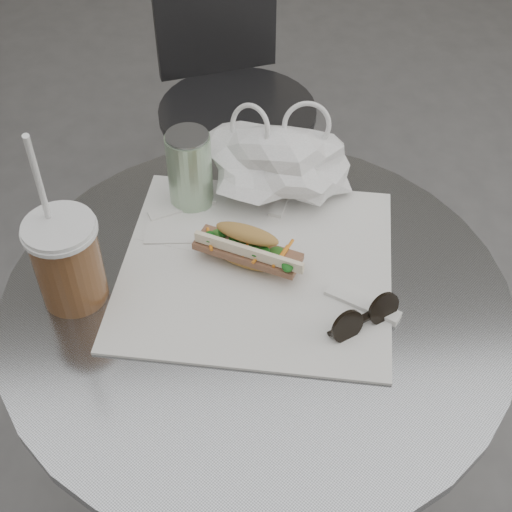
{
  "coord_description": "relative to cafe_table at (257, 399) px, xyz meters",
  "views": [
    {
      "loc": [
        -0.05,
        -0.5,
        1.54
      ],
      "look_at": [
        0.0,
        0.23,
        0.79
      ],
      "focal_mm": 50.0,
      "sensor_mm": 36.0,
      "label": 1
    }
  ],
  "objects": [
    {
      "name": "cafe_table",
      "position": [
        0.0,
        0.0,
        0.0
      ],
      "size": [
        0.76,
        0.76,
        0.74
      ],
      "color": "slate",
      "rests_on": "ground"
    },
    {
      "name": "drink_can",
      "position": [
        -0.09,
        0.22,
        0.34
      ],
      "size": [
        0.07,
        0.07,
        0.14
      ],
      "color": "#578B51",
      "rests_on": "cafe_table"
    },
    {
      "name": "chair_far",
      "position": [
        0.0,
        0.9,
        -0.12
      ],
      "size": [
        0.41,
        0.44,
        0.77
      ],
      "rotation": [
        0.0,
        0.0,
        3.37
      ],
      "color": "#2B2B2D",
      "rests_on": "ground"
    },
    {
      "name": "iced_coffee",
      "position": [
        -0.27,
        0.02,
        0.35
      ],
      "size": [
        0.11,
        0.11,
        0.3
      ],
      "color": "brown",
      "rests_on": "cafe_table"
    },
    {
      "name": "banh_mi",
      "position": [
        -0.01,
        0.07,
        0.31
      ],
      "size": [
        0.21,
        0.17,
        0.07
      ],
      "rotation": [
        0.0,
        0.0,
        -0.48
      ],
      "color": "tan",
      "rests_on": "sandwich_paper"
    },
    {
      "name": "napkin_stack",
      "position": [
        -0.12,
        0.16,
        0.28
      ],
      "size": [
        0.13,
        0.13,
        0.01
      ],
      "color": "white",
      "rests_on": "cafe_table"
    },
    {
      "name": "plastic_bag",
      "position": [
        0.05,
        0.24,
        0.33
      ],
      "size": [
        0.28,
        0.25,
        0.11
      ],
      "primitive_type": null,
      "rotation": [
        0.0,
        0.0,
        -0.43
      ],
      "color": "white",
      "rests_on": "cafe_table"
    },
    {
      "name": "sandwich_paper",
      "position": [
        0.0,
        0.06,
        0.28
      ],
      "size": [
        0.48,
        0.46,
        0.0
      ],
      "primitive_type": "cube",
      "rotation": [
        0.0,
        0.0,
        -0.2
      ],
      "color": "white",
      "rests_on": "cafe_table"
    },
    {
      "name": "sunglasses",
      "position": [
        0.15,
        -0.07,
        0.29
      ],
      "size": [
        0.11,
        0.07,
        0.05
      ],
      "rotation": [
        0.0,
        0.0,
        0.46
      ],
      "color": "black",
      "rests_on": "cafe_table"
    }
  ]
}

